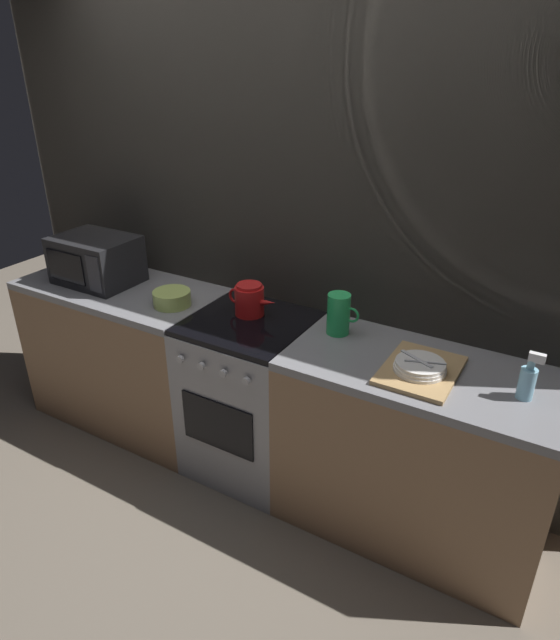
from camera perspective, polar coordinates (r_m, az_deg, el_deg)
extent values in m
plane|color=#6B6054|center=(3.28, -2.83, -14.31)|extent=(8.00, 8.00, 0.00)
cube|color=#A39989|center=(2.92, 0.16, 7.66)|extent=(3.60, 0.05, 2.40)
cube|color=beige|center=(2.90, -0.06, 7.53)|extent=(3.58, 0.01, 2.39)
cube|color=#997251|center=(3.53, -15.36, -3.63)|extent=(1.20, 0.60, 0.86)
cube|color=gray|center=(3.33, -16.27, 3.10)|extent=(1.20, 0.60, 0.04)
cube|color=#9E9EA3|center=(3.02, -3.01, -8.02)|extent=(0.60, 0.60, 0.87)
cube|color=black|center=(2.79, -3.22, -0.36)|extent=(0.59, 0.59, 0.03)
cube|color=black|center=(2.81, -6.49, -10.76)|extent=(0.42, 0.01, 0.28)
cylinder|color=#B7B7BC|center=(2.72, -10.26, -4.00)|extent=(0.04, 0.02, 0.04)
cylinder|color=#B7B7BC|center=(2.65, -8.13, -4.73)|extent=(0.04, 0.02, 0.04)
cylinder|color=#B7B7BC|center=(2.58, -5.88, -5.50)|extent=(0.04, 0.02, 0.04)
cylinder|color=#B7B7BC|center=(2.52, -3.51, -6.30)|extent=(0.04, 0.02, 0.04)
cube|color=#997251|center=(2.72, 13.52, -13.33)|extent=(1.20, 0.60, 0.86)
cube|color=gray|center=(2.46, 14.61, -5.22)|extent=(1.20, 0.60, 0.04)
cube|color=black|center=(3.37, -18.40, 5.93)|extent=(0.46, 0.34, 0.27)
cube|color=black|center=(3.31, -21.24, 5.10)|extent=(0.28, 0.01, 0.17)
cube|color=#333338|center=(3.15, -18.65, 4.47)|extent=(0.09, 0.01, 0.21)
cylinder|color=red|center=(2.82, -3.17, 1.99)|extent=(0.15, 0.15, 0.15)
cylinder|color=red|center=(2.79, -3.21, 3.55)|extent=(0.13, 0.13, 0.02)
cone|color=red|center=(2.76, -1.27, 1.80)|extent=(0.10, 0.04, 0.05)
torus|color=red|center=(2.86, -4.60, 2.48)|extent=(0.08, 0.01, 0.08)
cylinder|color=#B7D166|center=(2.99, -11.08, 2.23)|extent=(0.20, 0.20, 0.08)
cylinder|color=green|center=(2.63, 6.05, 0.63)|extent=(0.11, 0.11, 0.20)
torus|color=green|center=(2.60, 7.40, 0.50)|extent=(0.08, 0.01, 0.08)
cube|color=tan|center=(2.41, 14.30, -5.05)|extent=(0.30, 0.40, 0.02)
cylinder|color=white|center=(2.39, 14.20, -4.92)|extent=(0.22, 0.22, 0.01)
cylinder|color=white|center=(2.38, 14.24, -4.63)|extent=(0.21, 0.21, 0.01)
cylinder|color=white|center=(2.38, 14.28, -4.34)|extent=(0.21, 0.21, 0.01)
cylinder|color=silver|center=(2.37, 14.76, -4.23)|extent=(0.16, 0.07, 0.01)
cube|color=silver|center=(2.38, 13.92, -3.89)|extent=(0.16, 0.09, 0.00)
cylinder|color=#8CCCE5|center=(2.35, 24.09, -6.01)|extent=(0.06, 0.06, 0.13)
cylinder|color=#8CCCE5|center=(2.31, 24.48, -4.23)|extent=(0.03, 0.03, 0.04)
cube|color=white|center=(2.30, 25.00, -3.56)|extent=(0.06, 0.02, 0.04)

